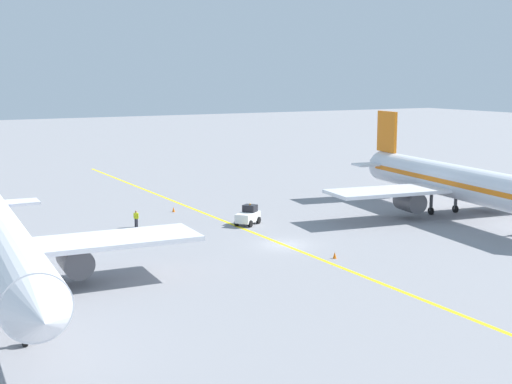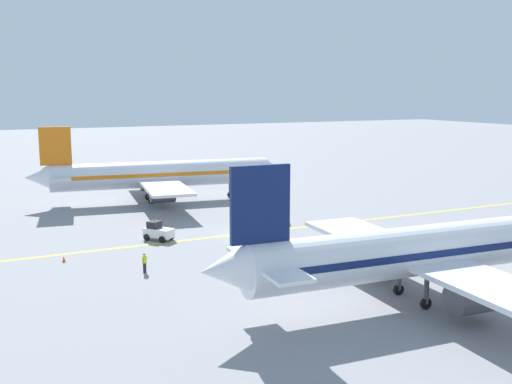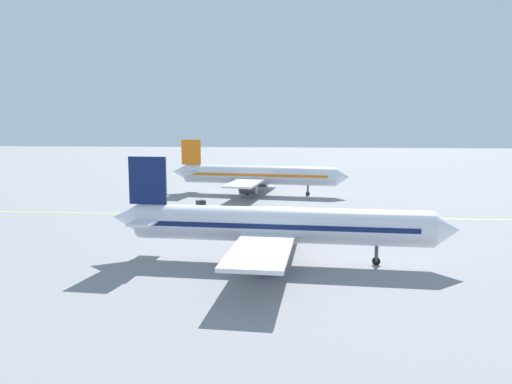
{
  "view_description": "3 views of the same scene",
  "coord_description": "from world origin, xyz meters",
  "px_view_note": "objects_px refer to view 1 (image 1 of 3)",
  "views": [
    {
      "loc": [
        32.22,
        52.93,
        14.94
      ],
      "look_at": [
        2.53,
        -0.59,
        4.9
      ],
      "focal_mm": 50.0,
      "sensor_mm": 36.0,
      "label": 1
    },
    {
      "loc": [
        56.91,
        -26.54,
        15.14
      ],
      "look_at": [
        0.94,
        0.78,
        4.64
      ],
      "focal_mm": 42.0,
      "sensor_mm": 36.0,
      "label": 2
    },
    {
      "loc": [
        74.28,
        5.75,
        14.24
      ],
      "look_at": [
        3.09,
        -0.46,
        4.08
      ],
      "focal_mm": 35.0,
      "sensor_mm": 36.0,
      "label": 3
    }
  ],
  "objects_px": {
    "airplane_at_gate": "(453,182)",
    "baggage_tug_white": "(248,216)",
    "ground_crew_worker": "(136,218)",
    "airplane_adjacent_stand": "(1,243)",
    "traffic_cone_near_nose": "(335,255)",
    "traffic_cone_mid_apron": "(174,209)"
  },
  "relations": [
    {
      "from": "baggage_tug_white",
      "to": "traffic_cone_near_nose",
      "type": "bearing_deg",
      "value": 89.29
    },
    {
      "from": "airplane_at_gate",
      "to": "airplane_adjacent_stand",
      "type": "xyz_separation_m",
      "value": [
        47.15,
        6.0,
        0.0
      ]
    },
    {
      "from": "traffic_cone_mid_apron",
      "to": "airplane_at_gate",
      "type": "bearing_deg",
      "value": 146.39
    },
    {
      "from": "traffic_cone_near_nose",
      "to": "traffic_cone_mid_apron",
      "type": "relative_size",
      "value": 1.0
    },
    {
      "from": "airplane_adjacent_stand",
      "to": "traffic_cone_near_nose",
      "type": "distance_m",
      "value": 26.09
    },
    {
      "from": "airplane_at_gate",
      "to": "baggage_tug_white",
      "type": "height_order",
      "value": "airplane_at_gate"
    },
    {
      "from": "airplane_adjacent_stand",
      "to": "traffic_cone_near_nose",
      "type": "xyz_separation_m",
      "value": [
        -25.73,
        2.6,
        -3.43
      ]
    },
    {
      "from": "airplane_at_gate",
      "to": "traffic_cone_near_nose",
      "type": "bearing_deg",
      "value": 21.88
    },
    {
      "from": "airplane_at_gate",
      "to": "traffic_cone_mid_apron",
      "type": "xyz_separation_m",
      "value": [
        25.24,
        -16.77,
        -3.43
      ]
    },
    {
      "from": "airplane_adjacent_stand",
      "to": "ground_crew_worker",
      "type": "bearing_deg",
      "value": -132.31
    },
    {
      "from": "baggage_tug_white",
      "to": "traffic_cone_mid_apron",
      "type": "bearing_deg",
      "value": -68.1
    },
    {
      "from": "ground_crew_worker",
      "to": "airplane_at_gate",
      "type": "bearing_deg",
      "value": 160.61
    },
    {
      "from": "airplane_at_gate",
      "to": "ground_crew_worker",
      "type": "bearing_deg",
      "value": -19.39
    },
    {
      "from": "baggage_tug_white",
      "to": "airplane_adjacent_stand",
      "type": "bearing_deg",
      "value": 26.27
    },
    {
      "from": "traffic_cone_near_nose",
      "to": "traffic_cone_mid_apron",
      "type": "bearing_deg",
      "value": -81.44
    },
    {
      "from": "airplane_at_gate",
      "to": "traffic_cone_mid_apron",
      "type": "distance_m",
      "value": 30.5
    },
    {
      "from": "airplane_adjacent_stand",
      "to": "traffic_cone_mid_apron",
      "type": "relative_size",
      "value": 64.6
    },
    {
      "from": "airplane_at_gate",
      "to": "ground_crew_worker",
      "type": "height_order",
      "value": "airplane_at_gate"
    },
    {
      "from": "ground_crew_worker",
      "to": "traffic_cone_mid_apron",
      "type": "xyz_separation_m",
      "value": [
        -6.34,
        -5.66,
        -0.63
      ]
    },
    {
      "from": "baggage_tug_white",
      "to": "ground_crew_worker",
      "type": "relative_size",
      "value": 1.97
    },
    {
      "from": "ground_crew_worker",
      "to": "traffic_cone_near_nose",
      "type": "relative_size",
      "value": 3.05
    },
    {
      "from": "ground_crew_worker",
      "to": "traffic_cone_near_nose",
      "type": "xyz_separation_m",
      "value": [
        -10.16,
        19.71,
        -0.63
      ]
    }
  ]
}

